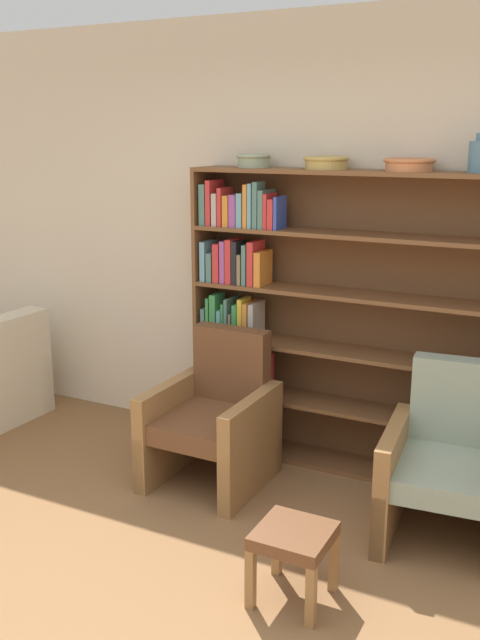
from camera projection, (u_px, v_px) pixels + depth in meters
The scene contains 8 objects.
wall_back at pixel (327, 244), 4.43m from camera, with size 12.00×0.06×2.75m.
bookshelf at pixel (321, 321), 4.38m from camera, with size 2.10×0.30×1.84m.
bowl_cream at pixel (254, 160), 4.32m from camera, with size 0.22×0.22×0.08m.
bowl_slate at pixel (326, 162), 4.12m from camera, with size 0.27×0.27×0.07m.
bowl_sage at pixel (409, 164), 3.91m from camera, with size 0.28×0.28×0.07m.
armchair_leather at pixel (214, 419), 4.26m from camera, with size 0.65×0.69×0.90m.
armchair_cushioned at pixel (450, 466), 3.66m from camera, with size 0.70×0.74×0.90m.
footstool at pixel (294, 544), 3.16m from camera, with size 0.32×0.32×0.35m.
Camera 1 is at (1.51, -1.82, 2.04)m, focal length 40.00 mm.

